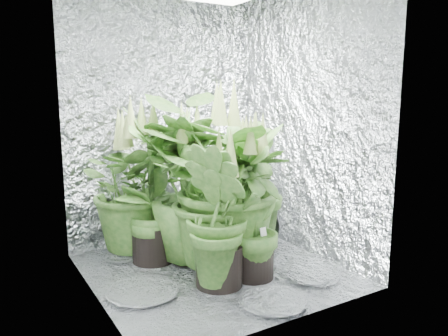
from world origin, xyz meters
name	(u,v)px	position (x,y,z in m)	size (l,w,h in m)	color
ground	(214,270)	(0.00, 0.00, 0.00)	(1.60, 1.60, 0.00)	silver
walls	(213,125)	(0.00, 0.00, 1.00)	(1.62, 1.62, 2.00)	silver
plant_a	(136,186)	(-0.31, 0.64, 0.51)	(1.01, 1.01, 1.08)	black
plant_b	(152,188)	(-0.29, 0.37, 0.54)	(0.79, 0.79, 1.18)	black
plant_c	(248,190)	(0.39, 0.16, 0.49)	(0.67, 0.67, 1.06)	black
plant_d	(190,190)	(-0.05, 0.25, 0.52)	(0.81, 0.81, 1.13)	black
plant_e	(222,181)	(0.08, 0.02, 0.61)	(1.17, 1.17, 1.28)	black
plant_f	(254,204)	(0.17, -0.24, 0.50)	(0.71, 0.71, 1.08)	black
plant_g	(219,217)	(-0.09, -0.22, 0.44)	(0.56, 0.56, 0.99)	black
circulation_fan	(268,229)	(0.62, 0.21, 0.14)	(0.15, 0.28, 0.32)	black
plant_label	(263,233)	(0.22, -0.27, 0.30)	(0.05, 0.01, 0.08)	white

